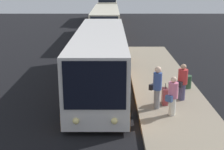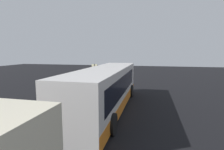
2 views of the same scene
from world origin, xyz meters
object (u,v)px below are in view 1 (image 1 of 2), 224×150
at_px(bus_lead, 101,59).
at_px(suitcase, 165,96).
at_px(bus_second, 106,24).
at_px(bus_third, 108,9).
at_px(passenger_boarding, 182,81).
at_px(trash_bin, 187,82).
at_px(passenger_waiting, 157,86).
at_px(passenger_with_bags, 173,95).

relative_size(bus_lead, suitcase, 12.15).
bearing_deg(bus_second, bus_lead, 0.00).
relative_size(bus_third, suitcase, 12.30).
height_order(bus_lead, passenger_boarding, bus_lead).
bearing_deg(suitcase, trash_bin, 145.84).
xyz_separation_m(bus_lead, suitcase, (3.11, 2.93, -0.91)).
relative_size(passenger_waiting, trash_bin, 2.85).
relative_size(bus_second, passenger_boarding, 7.47).
bearing_deg(bus_lead, suitcase, 43.24).
bearing_deg(passenger_boarding, bus_lead, 6.93).
bearing_deg(bus_second, trash_bin, 16.05).
bearing_deg(bus_lead, passenger_waiting, 34.82).
height_order(passenger_boarding, trash_bin, passenger_boarding).
height_order(bus_second, passenger_boarding, bus_second).
bearing_deg(trash_bin, passenger_with_bags, -22.41).
bearing_deg(bus_second, passenger_boarding, 12.56).
bearing_deg(bus_third, bus_second, -0.00).
xyz_separation_m(bus_lead, passenger_with_bags, (4.29, 3.03, -0.41)).
bearing_deg(passenger_boarding, bus_third, -41.97).
distance_m(bus_third, passenger_with_bags, 33.52).
distance_m(bus_lead, passenger_with_bags, 5.27).
relative_size(bus_second, bus_third, 1.07).
bearing_deg(bus_third, trash_bin, 8.36).
xyz_separation_m(bus_lead, passenger_waiting, (3.59, 2.49, -0.26)).
relative_size(bus_lead, passenger_waiting, 6.29).
height_order(bus_second, passenger_waiting, bus_second).
bearing_deg(passenger_waiting, bus_lead, 81.45).
xyz_separation_m(bus_lead, trash_bin, (0.93, 4.41, -0.95)).
xyz_separation_m(bus_third, passenger_waiting, (32.67, 2.49, -0.52)).
bearing_deg(bus_second, bus_third, 180.00).
relative_size(bus_third, passenger_with_bags, 7.27).
distance_m(bus_third, suitcase, 32.36).
distance_m(bus_second, passenger_boarding, 17.41).
distance_m(bus_lead, bus_third, 29.09).
relative_size(bus_lead, passenger_with_bags, 7.19).
height_order(bus_third, trash_bin, bus_third).
xyz_separation_m(bus_second, suitcase, (17.53, 2.93, -0.91)).
distance_m(bus_lead, trash_bin, 4.61).
distance_m(passenger_boarding, trash_bin, 1.86).
xyz_separation_m(bus_third, passenger_boarding, (31.67, 3.78, -0.65)).
xyz_separation_m(passenger_with_bags, suitcase, (-1.18, -0.10, -0.50)).
height_order(bus_third, passenger_waiting, bus_third).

